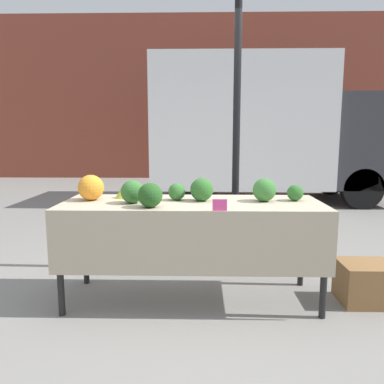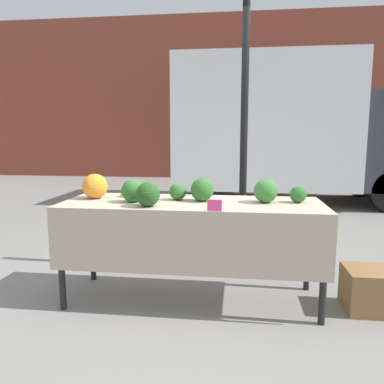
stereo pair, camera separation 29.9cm
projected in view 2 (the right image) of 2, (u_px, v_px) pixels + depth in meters
name	position (u px, v px, depth m)	size (l,w,h in m)	color
ground_plane	(192.00, 298.00, 3.13)	(40.00, 40.00, 0.00)	gray
building_facade	(228.00, 99.00, 11.78)	(16.00, 0.60, 4.99)	brown
tent_pole	(244.00, 138.00, 3.56)	(0.07, 0.07, 2.65)	black
parked_truck	(287.00, 129.00, 7.47)	(4.71, 2.13, 2.82)	white
market_table	(191.00, 216.00, 2.96)	(2.08, 0.74, 0.82)	tan
orange_cauliflower	(95.00, 186.00, 3.15)	(0.21, 0.21, 0.21)	orange
romanesco_head	(128.00, 189.00, 3.24)	(0.16, 0.16, 0.13)	#93B238
broccoli_head_0	(178.00, 192.00, 3.08)	(0.14, 0.14, 0.14)	#336B2D
broccoli_head_1	(202.00, 190.00, 3.02)	(0.19, 0.19, 0.19)	#2D6628
broccoli_head_2	(133.00, 191.00, 2.98)	(0.18, 0.18, 0.18)	#336B2D
broccoli_head_3	(148.00, 194.00, 2.79)	(0.18, 0.18, 0.18)	#23511E
broccoli_head_4	(298.00, 194.00, 2.96)	(0.13, 0.13, 0.13)	#2D6628
broccoli_head_5	(266.00, 191.00, 2.95)	(0.19, 0.19, 0.19)	#387533
price_sign	(215.00, 206.00, 2.62)	(0.10, 0.01, 0.08)	#EF4793
produce_crate	(372.00, 290.00, 2.90)	(0.42, 0.36, 0.33)	olive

